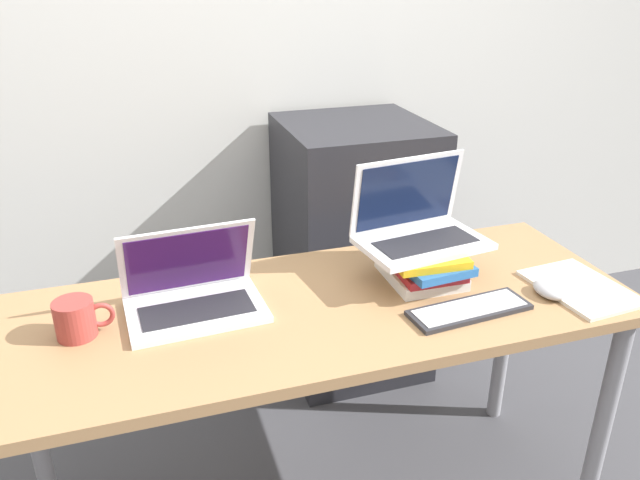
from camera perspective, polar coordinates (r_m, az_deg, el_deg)
name	(u,v)px	position (r m, az deg, el deg)	size (l,w,h in m)	color
wall_back	(229,17)	(2.42, -8.31, 19.52)	(8.00, 0.05, 2.70)	silver
desk	(318,333)	(1.64, -0.19, -8.47)	(1.65, 0.61, 0.74)	#9E754C
laptop_left	(193,293)	(1.59, -11.51, -4.79)	(0.35, 0.25, 0.22)	silver
book_stack	(422,263)	(1.72, 9.31, -2.11)	(0.21, 0.29, 0.10)	white
laptop_on_books	(418,226)	(1.71, 8.92, 1.27)	(0.36, 0.26, 0.23)	silver
wireless_keyboard	(469,310)	(1.61, 13.50, -6.22)	(0.32, 0.13, 0.01)	#28282D
mouse	(548,290)	(1.74, 20.16, -4.29)	(0.06, 0.10, 0.03)	#B2B2B7
notepad	(581,288)	(1.81, 22.72, -4.05)	(0.23, 0.29, 0.01)	silver
mug	(76,319)	(1.56, -21.38, -6.72)	(0.14, 0.09, 0.09)	#9E3833
mini_fridge	(353,250)	(2.45, 3.07, -0.89)	(0.53, 0.55, 1.01)	#232328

